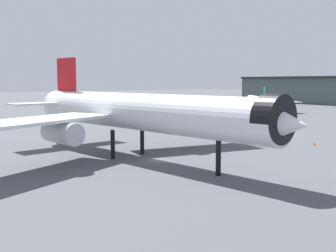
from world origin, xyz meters
The scene contains 5 objects.
ground centered at (0.00, 0.00, 0.00)m, with size 900.00×900.00×0.00m, color #4C4F54.
airliner_near_gate centered at (-3.77, -1.26, 7.84)m, with size 62.58×57.03×17.80m.
airliner_far_taxiway centered at (-55.60, 97.68, 4.92)m, with size 33.38×30.49×11.16m.
baggage_tug_wing centered at (-41.77, 0.73, 0.97)m, with size 3.52×3.26×1.85m.
traffic_cone_near_nose centered at (7.99, 34.82, 0.36)m, with size 0.58×0.58×0.73m, color #F2600C.
Camera 1 is at (53.33, -42.26, 13.04)m, focal length 44.71 mm.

